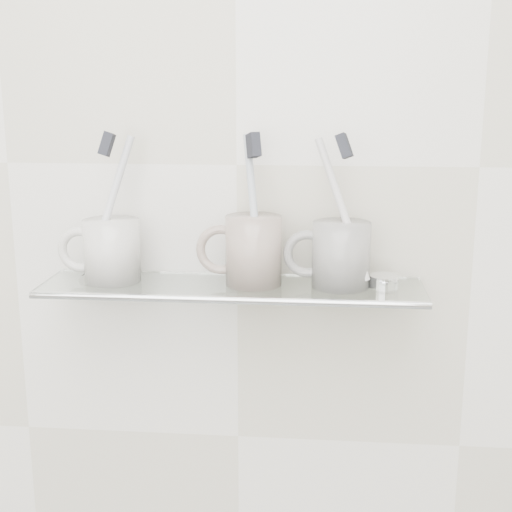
# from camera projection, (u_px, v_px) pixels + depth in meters

# --- Properties ---
(wall_back) EXTENTS (2.50, 0.00, 2.50)m
(wall_back) POSITION_uv_depth(u_px,v_px,m) (236.00, 165.00, 0.96)
(wall_back) COLOR silver
(wall_back) RESTS_ON ground
(shelf_glass) EXTENTS (0.50, 0.12, 0.01)m
(shelf_glass) POSITION_uv_depth(u_px,v_px,m) (232.00, 287.00, 0.93)
(shelf_glass) COLOR silver
(shelf_glass) RESTS_ON wall_back
(shelf_rail) EXTENTS (0.50, 0.01, 0.01)m
(shelf_rail) POSITION_uv_depth(u_px,v_px,m) (226.00, 300.00, 0.88)
(shelf_rail) COLOR silver
(shelf_rail) RESTS_ON shelf_glass
(bracket_left) EXTENTS (0.02, 0.03, 0.02)m
(bracket_left) POSITION_uv_depth(u_px,v_px,m) (88.00, 282.00, 1.00)
(bracket_left) COLOR silver
(bracket_left) RESTS_ON wall_back
(bracket_right) EXTENTS (0.02, 0.03, 0.02)m
(bracket_right) POSITION_uv_depth(u_px,v_px,m) (390.00, 290.00, 0.96)
(bracket_right) COLOR silver
(bracket_right) RESTS_ON wall_back
(mug_left) EXTENTS (0.10, 0.10, 0.08)m
(mug_left) POSITION_uv_depth(u_px,v_px,m) (112.00, 250.00, 0.94)
(mug_left) COLOR silver
(mug_left) RESTS_ON shelf_glass
(mug_left_handle) EXTENTS (0.06, 0.01, 0.06)m
(mug_left_handle) POSITION_uv_depth(u_px,v_px,m) (80.00, 250.00, 0.95)
(mug_left_handle) COLOR silver
(mug_left_handle) RESTS_ON mug_left
(toothbrush_left) EXTENTS (0.07, 0.05, 0.18)m
(toothbrush_left) POSITION_uv_depth(u_px,v_px,m) (110.00, 206.00, 0.93)
(toothbrush_left) COLOR silver
(toothbrush_left) RESTS_ON mug_left
(bristles_left) EXTENTS (0.02, 0.03, 0.04)m
(bristles_left) POSITION_uv_depth(u_px,v_px,m) (107.00, 144.00, 0.91)
(bristles_left) COLOR #202229
(bristles_left) RESTS_ON toothbrush_left
(mug_center) EXTENTS (0.09, 0.09, 0.09)m
(mug_center) POSITION_uv_depth(u_px,v_px,m) (254.00, 250.00, 0.92)
(mug_center) COLOR silver
(mug_center) RESTS_ON shelf_glass
(mug_center_handle) EXTENTS (0.07, 0.01, 0.07)m
(mug_center_handle) POSITION_uv_depth(u_px,v_px,m) (221.00, 250.00, 0.93)
(mug_center_handle) COLOR silver
(mug_center_handle) RESTS_ON mug_center
(toothbrush_center) EXTENTS (0.03, 0.05, 0.19)m
(toothbrush_center) POSITION_uv_depth(u_px,v_px,m) (254.00, 208.00, 0.91)
(toothbrush_center) COLOR #A9B8C8
(toothbrush_center) RESTS_ON mug_center
(bristles_center) EXTENTS (0.02, 0.03, 0.03)m
(bristles_center) POSITION_uv_depth(u_px,v_px,m) (254.00, 145.00, 0.89)
(bristles_center) COLOR #202229
(bristles_center) RESTS_ON toothbrush_center
(mug_right) EXTENTS (0.09, 0.09, 0.08)m
(mug_right) POSITION_uv_depth(u_px,v_px,m) (341.00, 255.00, 0.92)
(mug_right) COLOR white
(mug_right) RESTS_ON shelf_glass
(mug_right_handle) EXTENTS (0.06, 0.01, 0.06)m
(mug_right_handle) POSITION_uv_depth(u_px,v_px,m) (307.00, 254.00, 0.92)
(mug_right_handle) COLOR white
(mug_right_handle) RESTS_ON mug_right
(toothbrush_right) EXTENTS (0.08, 0.05, 0.18)m
(toothbrush_right) POSITION_uv_depth(u_px,v_px,m) (342.00, 210.00, 0.90)
(toothbrush_right) COLOR silver
(toothbrush_right) RESTS_ON mug_right
(bristles_right) EXTENTS (0.03, 0.03, 0.03)m
(bristles_right) POSITION_uv_depth(u_px,v_px,m) (344.00, 146.00, 0.88)
(bristles_right) COLOR #202229
(bristles_right) RESTS_ON toothbrush_right
(chrome_cap) EXTENTS (0.04, 0.04, 0.02)m
(chrome_cap) POSITION_uv_depth(u_px,v_px,m) (384.00, 281.00, 0.92)
(chrome_cap) COLOR silver
(chrome_cap) RESTS_ON shelf_glass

